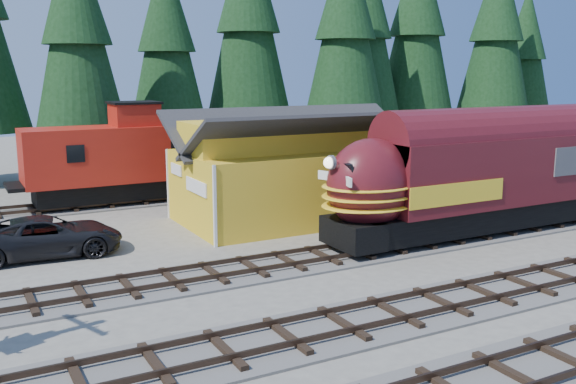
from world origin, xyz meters
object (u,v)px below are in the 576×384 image
caboose (119,158)px  pickup_truck_a (47,236)px  depot (306,158)px  locomotive (474,180)px

caboose → pickup_truck_a: size_ratio=1.72×
depot → locomotive: depot is taller
pickup_truck_a → depot: bearing=-80.9°
depot → pickup_truck_a: 12.45m
depot → pickup_truck_a: bearing=-175.1°
depot → caboose: bearing=133.9°
locomotive → pickup_truck_a: bearing=162.0°
depot → locomotive: (4.60, -6.50, -0.49)m
locomotive → caboose: caboose is taller
locomotive → pickup_truck_a: locomotive is taller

